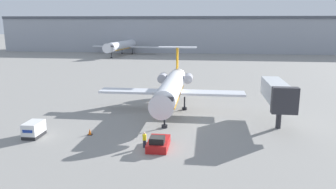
{
  "coord_description": "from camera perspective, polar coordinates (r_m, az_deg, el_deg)",
  "views": [
    {
      "loc": [
        5.52,
        -34.59,
        14.27
      ],
      "look_at": [
        0.0,
        11.49,
        3.77
      ],
      "focal_mm": 35.0,
      "sensor_mm": 36.0,
      "label": 1
    }
  ],
  "objects": [
    {
      "name": "traffic_cone_left",
      "position": [
        43.25,
        -13.46,
        -6.35
      ],
      "size": [
        0.61,
        0.61,
        0.8
      ],
      "color": "black",
      "rests_on": "ground"
    },
    {
      "name": "terminal_building",
      "position": [
        154.81,
        4.86,
        10.43
      ],
      "size": [
        180.0,
        16.8,
        16.23
      ],
      "color": "#9EA3AD",
      "rests_on": "ground"
    },
    {
      "name": "jet_bridge",
      "position": [
        47.97,
        18.48,
        0.26
      ],
      "size": [
        3.2,
        11.29,
        6.19
      ],
      "color": "#2D2D33",
      "rests_on": "ground"
    },
    {
      "name": "worker_near_tug",
      "position": [
        37.87,
        -4.12,
        -7.81
      ],
      "size": [
        0.4,
        0.26,
        1.87
      ],
      "color": "#232838",
      "rests_on": "ground"
    },
    {
      "name": "ground_plane",
      "position": [
        37.82,
        -2.1,
        -9.43
      ],
      "size": [
        600.0,
        600.0,
        0.0
      ],
      "primitive_type": "plane",
      "color": "gray"
    },
    {
      "name": "airplane_parked_far_left",
      "position": [
        144.28,
        -7.33,
        8.57
      ],
      "size": [
        31.14,
        38.41,
        11.0
      ],
      "color": "silver",
      "rests_on": "ground"
    },
    {
      "name": "airplane_main",
      "position": [
        52.3,
        0.58,
        1.16
      ],
      "size": [
        23.31,
        24.26,
        9.48
      ],
      "color": "silver",
      "rests_on": "ground"
    },
    {
      "name": "pushback_tug",
      "position": [
        37.87,
        -1.69,
        -8.45
      ],
      "size": [
        2.33,
        4.26,
        1.62
      ],
      "color": "#B21919",
      "rests_on": "ground"
    },
    {
      "name": "luggage_cart",
      "position": [
        44.51,
        -22.34,
        -5.64
      ],
      "size": [
        1.82,
        2.95,
        1.93
      ],
      "color": "#232326",
      "rests_on": "ground"
    }
  ]
}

